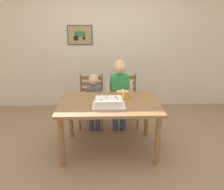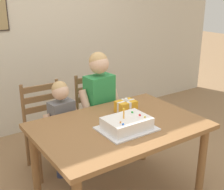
% 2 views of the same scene
% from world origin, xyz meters
% --- Properties ---
extents(back_wall, '(6.40, 0.11, 2.60)m').
position_xyz_m(back_wall, '(-0.00, 1.88, 1.30)').
color(back_wall, beige).
rests_on(back_wall, ground).
extents(dining_table, '(1.40, 0.96, 0.75)m').
position_xyz_m(dining_table, '(0.00, 0.00, 0.65)').
color(dining_table, olive).
rests_on(dining_table, ground).
extents(birthday_cake, '(0.44, 0.34, 0.19)m').
position_xyz_m(birthday_cake, '(-0.01, -0.12, 0.79)').
color(birthday_cake, silver).
rests_on(birthday_cake, dining_table).
extents(gift_box_red_large, '(0.18, 0.14, 0.14)m').
position_xyz_m(gift_box_red_large, '(0.21, 0.18, 0.80)').
color(gift_box_red_large, gold).
rests_on(gift_box_red_large, dining_table).
extents(chair_left, '(0.43, 0.43, 0.92)m').
position_xyz_m(chair_left, '(-0.31, 0.84, 0.47)').
color(chair_left, brown).
rests_on(chair_left, ground).
extents(chair_right, '(0.44, 0.44, 0.92)m').
position_xyz_m(chair_right, '(0.31, 0.84, 0.47)').
color(chair_right, brown).
rests_on(chair_right, ground).
extents(child_older, '(0.46, 0.27, 1.24)m').
position_xyz_m(child_older, '(0.18, 0.61, 0.75)').
color(child_older, '#38426B').
rests_on(child_older, ground).
extents(child_younger, '(0.38, 0.22, 1.01)m').
position_xyz_m(child_younger, '(-0.25, 0.61, 0.61)').
color(child_younger, '#38426B').
rests_on(child_younger, ground).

